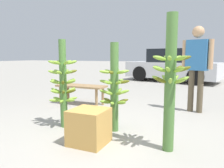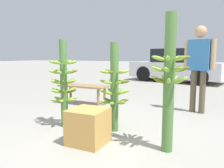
{
  "view_description": "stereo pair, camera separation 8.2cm",
  "coord_description": "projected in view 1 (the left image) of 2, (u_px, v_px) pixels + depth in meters",
  "views": [
    {
      "loc": [
        1.23,
        -2.55,
        1.14
      ],
      "look_at": [
        -0.08,
        0.41,
        0.72
      ],
      "focal_mm": 35.0,
      "sensor_mm": 36.0,
      "label": 1
    },
    {
      "loc": [
        1.31,
        -2.51,
        1.14
      ],
      "look_at": [
        -0.08,
        0.41,
        0.72
      ],
      "focal_mm": 35.0,
      "sensor_mm": 36.0,
      "label": 2
    }
  ],
  "objects": [
    {
      "name": "banana_stalk_right",
      "position": [
        170.0,
        81.0,
        2.56
      ],
      "size": [
        0.46,
        0.46,
        1.63
      ],
      "color": "#4C7A38",
      "rests_on": "ground_plane"
    },
    {
      "name": "market_bench",
      "position": [
        81.0,
        88.0,
        5.12
      ],
      "size": [
        1.18,
        0.44,
        0.46
      ],
      "rotation": [
        0.0,
        0.0,
        0.0
      ],
      "color": "#99754C",
      "rests_on": "ground_plane"
    },
    {
      "name": "banana_stalk_left",
      "position": [
        63.0,
        83.0,
        3.45
      ],
      "size": [
        0.46,
        0.46,
        1.4
      ],
      "color": "#4C7A38",
      "rests_on": "ground_plane"
    },
    {
      "name": "produce_crate",
      "position": [
        89.0,
        126.0,
        2.84
      ],
      "size": [
        0.46,
        0.46,
        0.46
      ],
      "color": "#C69347",
      "rests_on": "ground_plane"
    },
    {
      "name": "ground_plane",
      "position": [
        105.0,
        141.0,
        2.95
      ],
      "size": [
        80.0,
        80.0,
        0.0
      ],
      "primitive_type": "plane",
      "color": "#9E998E"
    },
    {
      "name": "parked_car",
      "position": [
        174.0,
        66.0,
        9.66
      ],
      "size": [
        4.2,
        2.46,
        1.44
      ],
      "rotation": [
        0.0,
        0.0,
        1.35
      ],
      "color": "silver",
      "rests_on": "ground_plane"
    },
    {
      "name": "banana_stalk_center",
      "position": [
        114.0,
        87.0,
        3.27
      ],
      "size": [
        0.46,
        0.46,
        1.34
      ],
      "color": "#4C7A38",
      "rests_on": "ground_plane"
    },
    {
      "name": "vendor_person",
      "position": [
        197.0,
        61.0,
        4.35
      ],
      "size": [
        0.61,
        0.29,
        1.72
      ],
      "rotation": [
        0.0,
        0.0,
        2.85
      ],
      "color": "brown",
      "rests_on": "ground_plane"
    }
  ]
}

